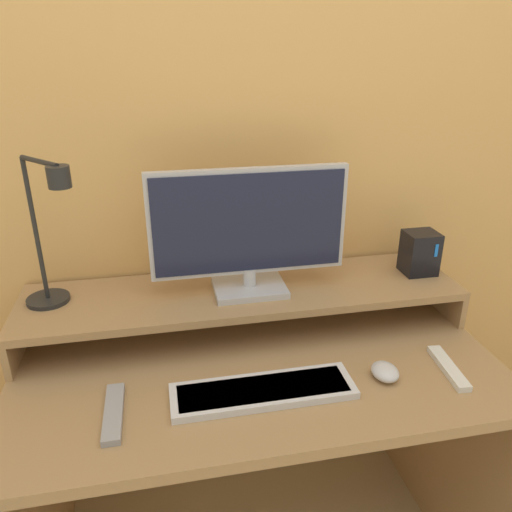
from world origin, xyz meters
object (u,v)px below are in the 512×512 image
at_px(monitor, 249,230).
at_px(router_dock, 420,253).
at_px(mouse, 385,372).
at_px(desk_lamp, 49,240).
at_px(remote_secondary, 448,368).
at_px(remote_control, 114,413).
at_px(keyboard, 263,391).

bearing_deg(monitor, router_dock, 1.88).
xyz_separation_m(router_dock, mouse, (-0.25, -0.32, -0.16)).
bearing_deg(monitor, mouse, -47.73).
bearing_deg(desk_lamp, remote_secondary, -18.13).
distance_m(monitor, router_dock, 0.54).
bearing_deg(desk_lamp, monitor, -0.03).
bearing_deg(remote_secondary, desk_lamp, 161.87).
xyz_separation_m(monitor, desk_lamp, (-0.51, 0.00, 0.01)).
height_order(desk_lamp, remote_control, desk_lamp).
bearing_deg(router_dock, desk_lamp, -179.06).
bearing_deg(remote_control, mouse, 0.73).
bearing_deg(mouse, remote_secondary, -1.79).
bearing_deg(router_dock, keyboard, -149.34).
relative_size(keyboard, remote_secondary, 2.41).
relative_size(monitor, mouse, 6.66).
distance_m(router_dock, mouse, 0.44).
height_order(keyboard, mouse, mouse).
distance_m(monitor, remote_secondary, 0.62).
bearing_deg(keyboard, desk_lamp, 147.07).
height_order(mouse, remote_secondary, mouse).
distance_m(remote_control, remote_secondary, 0.82).
bearing_deg(desk_lamp, router_dock, 0.94).
height_order(remote_control, remote_secondary, same).
height_order(router_dock, mouse, router_dock).
distance_m(monitor, remote_control, 0.56).
bearing_deg(monitor, remote_secondary, -34.85).
xyz_separation_m(router_dock, keyboard, (-0.55, -0.33, -0.17)).
relative_size(monitor, router_dock, 4.14).
bearing_deg(remote_secondary, keyboard, 179.70).
distance_m(monitor, mouse, 0.50).
height_order(router_dock, keyboard, router_dock).
relative_size(keyboard, remote_control, 2.28).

